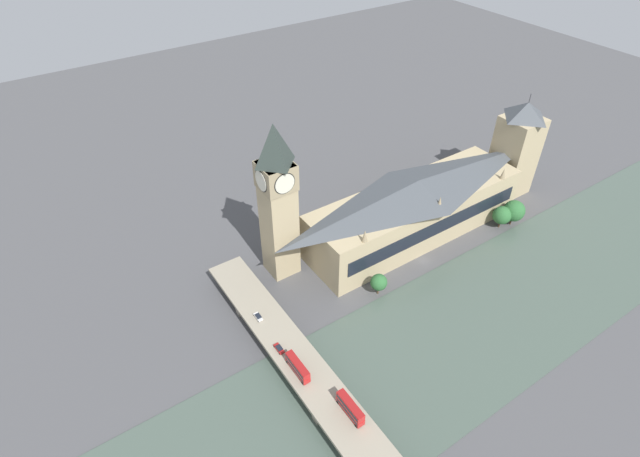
{
  "coord_description": "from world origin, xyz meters",
  "views": [
    {
      "loc": [
        -101.48,
        119.45,
        138.91
      ],
      "look_at": [
        21.34,
        37.01,
        19.6
      ],
      "focal_mm": 28.0,
      "sensor_mm": 36.0,
      "label": 1
    }
  ],
  "objects_px": {
    "car_northbound_mid": "(279,348)",
    "parliament_hall": "(415,208)",
    "double_decker_bus_mid": "(298,367)",
    "car_southbound_mid": "(258,317)",
    "clock_tower": "(278,199)",
    "double_decker_bus_rear": "(350,408)",
    "victoria_tower": "(516,149)",
    "road_bridge": "(330,403)"
  },
  "relations": [
    {
      "from": "double_decker_bus_rear",
      "to": "clock_tower",
      "type": "bearing_deg",
      "value": -14.3
    },
    {
      "from": "road_bridge",
      "to": "double_decker_bus_rear",
      "type": "height_order",
      "value": "double_decker_bus_rear"
    },
    {
      "from": "clock_tower",
      "to": "car_southbound_mid",
      "type": "distance_m",
      "value": 42.29
    },
    {
      "from": "parliament_hall",
      "to": "victoria_tower",
      "type": "distance_m",
      "value": 61.77
    },
    {
      "from": "clock_tower",
      "to": "double_decker_bus_mid",
      "type": "height_order",
      "value": "clock_tower"
    },
    {
      "from": "victoria_tower",
      "to": "car_southbound_mid",
      "type": "relative_size",
      "value": 11.87
    },
    {
      "from": "clock_tower",
      "to": "victoria_tower",
      "type": "xyz_separation_m",
      "value": [
        -12.31,
        -119.62,
        -11.64
      ]
    },
    {
      "from": "car_northbound_mid",
      "to": "car_southbound_mid",
      "type": "relative_size",
      "value": 1.07
    },
    {
      "from": "double_decker_bus_mid",
      "to": "parliament_hall",
      "type": "bearing_deg",
      "value": -65.69
    },
    {
      "from": "clock_tower",
      "to": "road_bridge",
      "type": "distance_m",
      "value": 72.37
    },
    {
      "from": "victoria_tower",
      "to": "parliament_hall",
      "type": "bearing_deg",
      "value": 90.05
    },
    {
      "from": "road_bridge",
      "to": "car_southbound_mid",
      "type": "distance_m",
      "value": 40.26
    },
    {
      "from": "double_decker_bus_rear",
      "to": "car_southbound_mid",
      "type": "bearing_deg",
      "value": 6.05
    },
    {
      "from": "double_decker_bus_mid",
      "to": "road_bridge",
      "type": "bearing_deg",
      "value": -169.4
    },
    {
      "from": "car_northbound_mid",
      "to": "parliament_hall",
      "type": "bearing_deg",
      "value": -72.29
    },
    {
      "from": "parliament_hall",
      "to": "clock_tower",
      "type": "xyz_separation_m",
      "value": [
        12.36,
        58.51,
        20.72
      ]
    },
    {
      "from": "double_decker_bus_rear",
      "to": "parliament_hall",
      "type": "bearing_deg",
      "value": -53.16
    },
    {
      "from": "parliament_hall",
      "to": "double_decker_bus_mid",
      "type": "height_order",
      "value": "parliament_hall"
    },
    {
      "from": "double_decker_bus_mid",
      "to": "car_southbound_mid",
      "type": "distance_m",
      "value": 26.32
    },
    {
      "from": "road_bridge",
      "to": "clock_tower",
      "type": "bearing_deg",
      "value": -17.8
    },
    {
      "from": "victoria_tower",
      "to": "car_northbound_mid",
      "type": "bearing_deg",
      "value": 100.39
    },
    {
      "from": "victoria_tower",
      "to": "double_decker_bus_rear",
      "type": "relative_size",
      "value": 4.57
    },
    {
      "from": "parliament_hall",
      "to": "victoria_tower",
      "type": "bearing_deg",
      "value": -89.95
    },
    {
      "from": "parliament_hall",
      "to": "road_bridge",
      "type": "xyz_separation_m",
      "value": [
        -50.63,
        78.74,
        -8.59
      ]
    },
    {
      "from": "parliament_hall",
      "to": "double_decker_bus_mid",
      "type": "bearing_deg",
      "value": 114.31
    },
    {
      "from": "clock_tower",
      "to": "double_decker_bus_mid",
      "type": "distance_m",
      "value": 59.88
    },
    {
      "from": "double_decker_bus_mid",
      "to": "car_southbound_mid",
      "type": "relative_size",
      "value": 2.64
    },
    {
      "from": "clock_tower",
      "to": "car_southbound_mid",
      "type": "bearing_deg",
      "value": 135.25
    },
    {
      "from": "clock_tower",
      "to": "double_decker_bus_rear",
      "type": "xyz_separation_m",
      "value": [
        -69.47,
        17.71,
        -25.35
      ]
    },
    {
      "from": "clock_tower",
      "to": "car_southbound_mid",
      "type": "xyz_separation_m",
      "value": [
        -22.85,
        22.65,
        -27.45
      ]
    },
    {
      "from": "parliament_hall",
      "to": "road_bridge",
      "type": "relative_size",
      "value": 0.67
    },
    {
      "from": "clock_tower",
      "to": "victoria_tower",
      "type": "distance_m",
      "value": 120.81
    },
    {
      "from": "double_decker_bus_mid",
      "to": "victoria_tower",
      "type": "bearing_deg",
      "value": -75.52
    },
    {
      "from": "double_decker_bus_mid",
      "to": "double_decker_bus_rear",
      "type": "relative_size",
      "value": 1.02
    },
    {
      "from": "parliament_hall",
      "to": "clock_tower",
      "type": "bearing_deg",
      "value": 78.07
    },
    {
      "from": "double_decker_bus_mid",
      "to": "car_southbound_mid",
      "type": "xyz_separation_m",
      "value": [
        26.25,
        -0.18,
        -1.89
      ]
    },
    {
      "from": "clock_tower",
      "to": "double_decker_bus_rear",
      "type": "relative_size",
      "value": 5.92
    },
    {
      "from": "double_decker_bus_rear",
      "to": "car_northbound_mid",
      "type": "distance_m",
      "value": 31.54
    },
    {
      "from": "parliament_hall",
      "to": "car_northbound_mid",
      "type": "distance_m",
      "value": 86.28
    },
    {
      "from": "victoria_tower",
      "to": "clock_tower",
      "type": "bearing_deg",
      "value": 84.13
    },
    {
      "from": "double_decker_bus_rear",
      "to": "car_southbound_mid",
      "type": "height_order",
      "value": "double_decker_bus_rear"
    },
    {
      "from": "clock_tower",
      "to": "road_bridge",
      "type": "relative_size",
      "value": 0.44
    }
  ]
}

